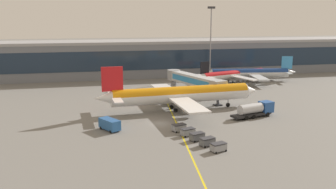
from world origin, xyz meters
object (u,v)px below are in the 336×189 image
object	(u,v)px
fuel_tanker	(255,109)
commuter_jet_near	(250,73)
baggage_cart_2	(197,136)
main_airliner	(181,94)
baggage_cart_4	(179,127)
commuter_jet_far	(234,74)
crew_van	(109,124)
baggage_cart_3	(188,132)
baggage_cart_0	(218,147)
baggage_cart_1	(207,141)

from	to	relation	value
fuel_tanker	commuter_jet_near	distance (m)	48.68
fuel_tanker	baggage_cart_2	world-z (taller)	fuel_tanker
main_airliner	baggage_cart_4	xyz separation A→B (m)	(-4.61, -16.33, -3.15)
main_airliner	commuter_jet_far	world-z (taller)	main_airliner
fuel_tanker	baggage_cart_2	size ratio (longest dim) A/B	3.71
commuter_jet_far	crew_van	bearing A→B (deg)	-134.72
main_airliner	baggage_cart_2	size ratio (longest dim) A/B	13.96
baggage_cart_4	crew_van	bearing A→B (deg)	164.03
baggage_cart_3	commuter_jet_near	distance (m)	66.46
fuel_tanker	baggage_cart_2	distance (m)	21.89
crew_van	baggage_cart_2	size ratio (longest dim) A/B	1.80
crew_van	baggage_cart_4	distance (m)	14.02
fuel_tanker	baggage_cart_3	world-z (taller)	fuel_tanker
baggage_cart_0	baggage_cart_3	distance (m)	9.60
baggage_cart_2	baggage_cart_1	bearing A→B (deg)	-73.12
baggage_cart_2	commuter_jet_near	bearing A→B (deg)	56.71
crew_van	baggage_cart_4	world-z (taller)	crew_van
main_airliner	baggage_cart_0	xyz separation A→B (m)	(-0.90, -28.58, -3.15)
main_airliner	baggage_cart_3	size ratio (longest dim) A/B	13.96
fuel_tanker	baggage_cart_3	xyz separation A→B (m)	(-18.72, -9.66, -0.96)
fuel_tanker	baggage_cart_3	size ratio (longest dim) A/B	3.71
main_airliner	baggage_cart_1	bearing A→B (deg)	-94.10
baggage_cart_1	baggage_cart_3	bearing A→B (deg)	106.88
baggage_cart_2	baggage_cart_3	world-z (taller)	same
crew_van	commuter_jet_near	distance (m)	70.92
baggage_cart_2	crew_van	bearing A→B (deg)	146.93
baggage_cart_4	baggage_cart_2	bearing A→B (deg)	-73.12
baggage_cart_2	commuter_jet_near	world-z (taller)	commuter_jet_near
main_airliner	commuter_jet_near	size ratio (longest dim) A/B	1.25
fuel_tanker	crew_van	bearing A→B (deg)	-175.26
baggage_cart_2	baggage_cart_4	distance (m)	6.40
fuel_tanker	commuter_jet_far	world-z (taller)	commuter_jet_far
baggage_cart_0	commuter_jet_near	world-z (taller)	commuter_jet_near
fuel_tanker	baggage_cart_3	distance (m)	21.09
fuel_tanker	baggage_cart_0	bearing A→B (deg)	-130.20
baggage_cart_3	baggage_cart_2	bearing A→B (deg)	-73.12
crew_van	baggage_cart_3	distance (m)	15.98
baggage_cart_2	baggage_cart_3	size ratio (longest dim) A/B	1.00
baggage_cart_4	commuter_jet_far	world-z (taller)	commuter_jet_far
baggage_cart_4	commuter_jet_far	distance (m)	60.75
fuel_tanker	crew_van	xyz separation A→B (m)	(-33.12, -2.75, -0.43)
fuel_tanker	crew_van	size ratio (longest dim) A/B	2.06
crew_van	baggage_cart_2	distance (m)	18.30
baggage_cart_1	commuter_jet_near	distance (m)	70.55
crew_van	baggage_cart_2	xyz separation A→B (m)	(15.33, -9.98, -0.53)
baggage_cart_3	baggage_cart_0	bearing A→B (deg)	-73.12
main_airliner	baggage_cart_4	world-z (taller)	main_airliner
baggage_cart_0	commuter_jet_far	world-z (taller)	commuter_jet_far
main_airliner	commuter_jet_far	distance (m)	44.82
crew_van	baggage_cart_4	size ratio (longest dim) A/B	1.80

